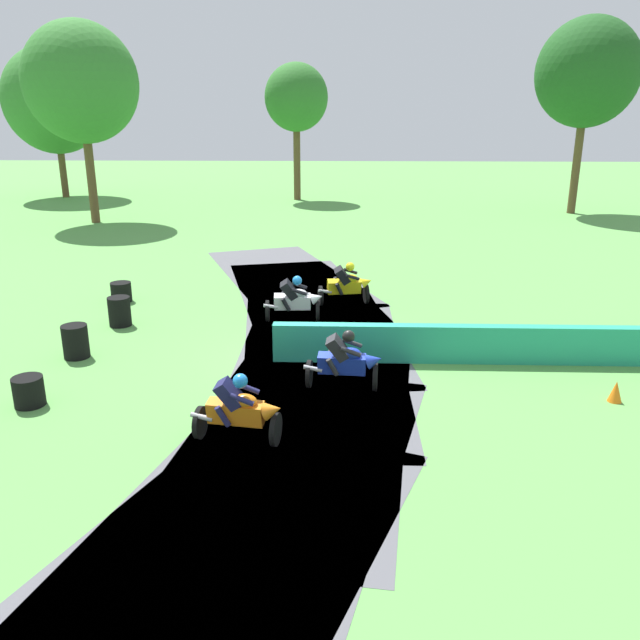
{
  "coord_description": "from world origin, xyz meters",
  "views": [
    {
      "loc": [
        0.44,
        -14.17,
        5.67
      ],
      "look_at": [
        -0.0,
        0.3,
        0.9
      ],
      "focal_mm": 36.25,
      "sensor_mm": 36.0,
      "label": 1
    }
  ],
  "objects_px": {
    "tire_stack_extra_a": "(121,292)",
    "traffic_cone": "(616,391)",
    "motorcycle_lead_orange": "(240,409)",
    "motorcycle_chase_blue": "(345,361)",
    "motorcycle_trailing_white": "(295,300)",
    "tire_stack_mid_a": "(29,391)",
    "tire_stack_far": "(120,311)",
    "motorcycle_fourth_yellow": "(347,284)",
    "tire_stack_mid_b": "(76,341)"
  },
  "relations": [
    {
      "from": "tire_stack_extra_a",
      "to": "motorcycle_chase_blue",
      "type": "bearing_deg",
      "value": -42.96
    },
    {
      "from": "motorcycle_fourth_yellow",
      "to": "traffic_cone",
      "type": "bearing_deg",
      "value": -50.85
    },
    {
      "from": "tire_stack_mid_b",
      "to": "tire_stack_far",
      "type": "relative_size",
      "value": 1.0
    },
    {
      "from": "motorcycle_trailing_white",
      "to": "tire_stack_extra_a",
      "type": "distance_m",
      "value": 5.78
    },
    {
      "from": "motorcycle_lead_orange",
      "to": "tire_stack_mid_a",
      "type": "xyz_separation_m",
      "value": [
        -4.45,
        1.41,
        -0.36
      ]
    },
    {
      "from": "tire_stack_mid_b",
      "to": "motorcycle_lead_orange",
      "type": "bearing_deg",
      "value": -41.64
    },
    {
      "from": "tire_stack_mid_a",
      "to": "motorcycle_trailing_white",
      "type": "bearing_deg",
      "value": 47.79
    },
    {
      "from": "motorcycle_trailing_white",
      "to": "tire_stack_extra_a",
      "type": "height_order",
      "value": "motorcycle_trailing_white"
    },
    {
      "from": "motorcycle_trailing_white",
      "to": "motorcycle_fourth_yellow",
      "type": "bearing_deg",
      "value": 49.41
    },
    {
      "from": "motorcycle_fourth_yellow",
      "to": "tire_stack_mid_b",
      "type": "bearing_deg",
      "value": -145.05
    },
    {
      "from": "motorcycle_lead_orange",
      "to": "tire_stack_extra_a",
      "type": "distance_m",
      "value": 10.02
    },
    {
      "from": "motorcycle_fourth_yellow",
      "to": "tire_stack_far",
      "type": "height_order",
      "value": "motorcycle_fourth_yellow"
    },
    {
      "from": "tire_stack_mid_b",
      "to": "traffic_cone",
      "type": "relative_size",
      "value": 1.82
    },
    {
      "from": "motorcycle_chase_blue",
      "to": "tire_stack_extra_a",
      "type": "relative_size",
      "value": 2.74
    },
    {
      "from": "tire_stack_mid_a",
      "to": "motorcycle_chase_blue",
      "type": "bearing_deg",
      "value": 8.35
    },
    {
      "from": "traffic_cone",
      "to": "tire_stack_extra_a",
      "type": "bearing_deg",
      "value": 151.21
    },
    {
      "from": "motorcycle_chase_blue",
      "to": "traffic_cone",
      "type": "bearing_deg",
      "value": -4.15
    },
    {
      "from": "motorcycle_trailing_white",
      "to": "motorcycle_lead_orange",
      "type": "bearing_deg",
      "value": -94.22
    },
    {
      "from": "tire_stack_mid_b",
      "to": "motorcycle_trailing_white",
      "type": "bearing_deg",
      "value": 29.47
    },
    {
      "from": "tire_stack_mid_b",
      "to": "traffic_cone",
      "type": "distance_m",
      "value": 12.04
    },
    {
      "from": "motorcycle_lead_orange",
      "to": "motorcycle_chase_blue",
      "type": "xyz_separation_m",
      "value": [
        1.86,
        2.33,
        -0.0
      ]
    },
    {
      "from": "motorcycle_trailing_white",
      "to": "tire_stack_mid_a",
      "type": "xyz_separation_m",
      "value": [
        -4.96,
        -5.46,
        -0.34
      ]
    },
    {
      "from": "tire_stack_mid_b",
      "to": "motorcycle_chase_blue",
      "type": "bearing_deg",
      "value": -14.83
    },
    {
      "from": "motorcycle_lead_orange",
      "to": "traffic_cone",
      "type": "bearing_deg",
      "value": 14.8
    },
    {
      "from": "tire_stack_mid_b",
      "to": "tire_stack_far",
      "type": "distance_m",
      "value": 2.4
    },
    {
      "from": "traffic_cone",
      "to": "motorcycle_lead_orange",
      "type": "bearing_deg",
      "value": -165.2
    },
    {
      "from": "tire_stack_extra_a",
      "to": "traffic_cone",
      "type": "xyz_separation_m",
      "value": [
        12.29,
        -6.75,
        -0.08
      ]
    },
    {
      "from": "tire_stack_mid_a",
      "to": "tire_stack_extra_a",
      "type": "xyz_separation_m",
      "value": [
        -0.52,
        7.28,
        0.0
      ]
    },
    {
      "from": "motorcycle_chase_blue",
      "to": "traffic_cone",
      "type": "xyz_separation_m",
      "value": [
        5.46,
        -0.4,
        -0.43
      ]
    },
    {
      "from": "motorcycle_lead_orange",
      "to": "tire_stack_mid_b",
      "type": "bearing_deg",
      "value": 138.36
    },
    {
      "from": "tire_stack_far",
      "to": "motorcycle_chase_blue",
      "type": "bearing_deg",
      "value": -33.66
    },
    {
      "from": "tire_stack_extra_a",
      "to": "tire_stack_mid_a",
      "type": "bearing_deg",
      "value": -85.95
    },
    {
      "from": "motorcycle_lead_orange",
      "to": "motorcycle_fourth_yellow",
      "type": "xyz_separation_m",
      "value": [
        1.94,
        8.55,
        -0.02
      ]
    },
    {
      "from": "motorcycle_chase_blue",
      "to": "tire_stack_mid_a",
      "type": "relative_size",
      "value": 2.81
    },
    {
      "from": "motorcycle_chase_blue",
      "to": "tire_stack_far",
      "type": "distance_m",
      "value": 7.36
    },
    {
      "from": "motorcycle_fourth_yellow",
      "to": "tire_stack_far",
      "type": "bearing_deg",
      "value": -160.96
    },
    {
      "from": "motorcycle_trailing_white",
      "to": "tire_stack_far",
      "type": "relative_size",
      "value": 2.1
    },
    {
      "from": "motorcycle_trailing_white",
      "to": "motorcycle_fourth_yellow",
      "type": "xyz_separation_m",
      "value": [
        1.44,
        1.68,
        -0.0
      ]
    },
    {
      "from": "motorcycle_fourth_yellow",
      "to": "tire_stack_mid_b",
      "type": "relative_size",
      "value": 2.13
    },
    {
      "from": "motorcycle_lead_orange",
      "to": "tire_stack_mid_a",
      "type": "height_order",
      "value": "motorcycle_lead_orange"
    },
    {
      "from": "tire_stack_far",
      "to": "tire_stack_extra_a",
      "type": "bearing_deg",
      "value": 107.24
    },
    {
      "from": "tire_stack_far",
      "to": "motorcycle_trailing_white",
      "type": "bearing_deg",
      "value": 5.54
    },
    {
      "from": "motorcycle_chase_blue",
      "to": "motorcycle_trailing_white",
      "type": "height_order",
      "value": "motorcycle_chase_blue"
    },
    {
      "from": "motorcycle_lead_orange",
      "to": "motorcycle_trailing_white",
      "type": "bearing_deg",
      "value": 85.78
    },
    {
      "from": "motorcycle_trailing_white",
      "to": "motorcycle_fourth_yellow",
      "type": "distance_m",
      "value": 2.21
    },
    {
      "from": "tire_stack_mid_a",
      "to": "tire_stack_far",
      "type": "height_order",
      "value": "tire_stack_far"
    },
    {
      "from": "motorcycle_fourth_yellow",
      "to": "tire_stack_mid_a",
      "type": "xyz_separation_m",
      "value": [
        -6.39,
        -7.14,
        -0.34
      ]
    },
    {
      "from": "motorcycle_lead_orange",
      "to": "traffic_cone",
      "type": "relative_size",
      "value": 3.88
    },
    {
      "from": "motorcycle_lead_orange",
      "to": "motorcycle_fourth_yellow",
      "type": "relative_size",
      "value": 1.0
    },
    {
      "from": "motorcycle_lead_orange",
      "to": "tire_stack_mid_a",
      "type": "bearing_deg",
      "value": 162.46
    }
  ]
}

